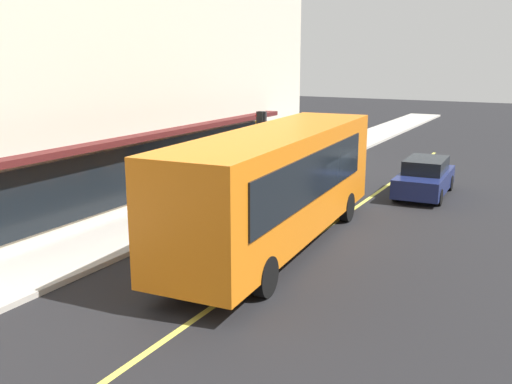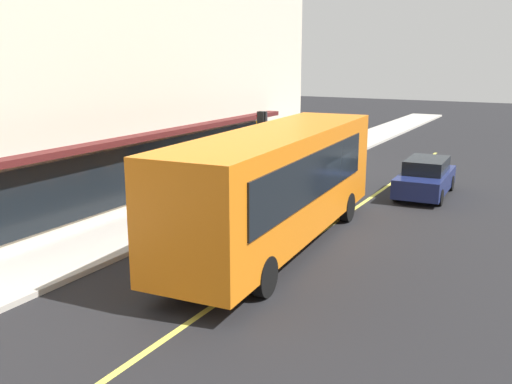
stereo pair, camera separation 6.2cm
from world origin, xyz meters
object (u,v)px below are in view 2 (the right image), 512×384
Objects in this scene: traffic_light at (263,131)px; car_navy at (425,178)px; pedestrian_by_curb at (274,151)px; bus at (279,182)px.

car_navy is (2.32, -6.31, -1.79)m from traffic_light.
traffic_light reaches higher than pedestrian_by_curb.
car_navy is at bearing -15.49° from bus.
car_navy is at bearing -92.29° from pedestrian_by_curb.
pedestrian_by_curb reaches higher than car_navy.
car_navy is at bearing -69.79° from traffic_light.
pedestrian_by_curb is (8.97, 4.70, -0.72)m from bus.
bus is 6.14× the size of pedestrian_by_curb.
traffic_light is 6.96m from car_navy.
pedestrian_by_curb is at bearing 16.79° from traffic_light.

